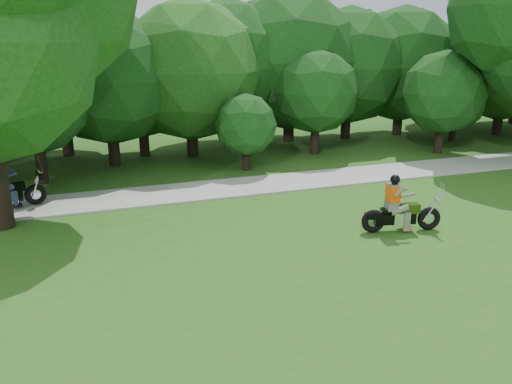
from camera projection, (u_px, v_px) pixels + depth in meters
ground at (468, 269)px, 11.53m from camera, size 100.00×100.00×0.00m
walkway at (316, 179)px, 18.73m from camera, size 60.00×2.20×0.06m
tree_line at (242, 70)px, 23.44m from camera, size 40.04×11.89×7.74m
chopper_motorcycle at (398, 211)px, 13.59m from camera, size 2.26×0.84×1.62m
touring_motorcycle at (4, 191)px, 15.13m from camera, size 2.12×1.07×1.64m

